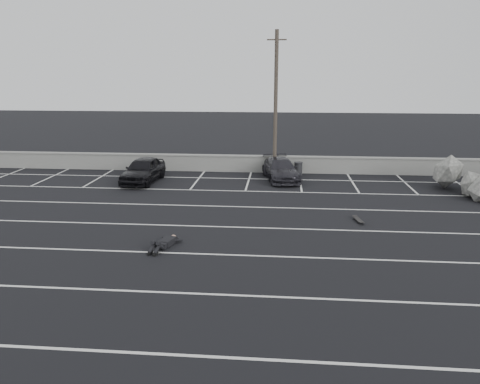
# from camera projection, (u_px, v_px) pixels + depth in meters

# --- Properties ---
(ground) EXTENTS (120.00, 120.00, 0.00)m
(ground) POSITION_uv_depth(u_px,v_px,m) (197.00, 254.00, 16.32)
(ground) COLOR black
(ground) RESTS_ON ground
(seawall) EXTENTS (50.00, 0.45, 1.06)m
(seawall) POSITION_uv_depth(u_px,v_px,m) (236.00, 163.00, 29.69)
(seawall) COLOR gray
(seawall) RESTS_ON ground
(stall_lines) EXTENTS (36.00, 20.05, 0.01)m
(stall_lines) POSITION_uv_depth(u_px,v_px,m) (213.00, 216.00, 20.58)
(stall_lines) COLOR silver
(stall_lines) RESTS_ON ground
(car_left) EXTENTS (1.94, 4.27, 1.42)m
(car_left) POSITION_uv_depth(u_px,v_px,m) (143.00, 170.00, 26.86)
(car_left) COLOR black
(car_left) RESTS_ON ground
(car_right) EXTENTS (2.56, 4.52, 1.24)m
(car_right) POSITION_uv_depth(u_px,v_px,m) (281.00, 169.00, 27.44)
(car_right) COLOR #25242A
(car_right) RESTS_ON ground
(utility_pole) EXTENTS (1.14, 0.23, 8.54)m
(utility_pole) POSITION_uv_depth(u_px,v_px,m) (276.00, 104.00, 27.77)
(utility_pole) COLOR #4C4238
(utility_pole) RESTS_ON ground
(trash_bin) EXTENTS (0.69, 0.69, 0.82)m
(trash_bin) POSITION_uv_depth(u_px,v_px,m) (298.00, 169.00, 28.62)
(trash_bin) COLOR #252527
(trash_bin) RESTS_ON ground
(person) EXTENTS (2.03, 2.71, 0.45)m
(person) POSITION_uv_depth(u_px,v_px,m) (167.00, 239.00, 17.13)
(person) COLOR black
(person) RESTS_ON ground
(skateboard) EXTENTS (0.35, 0.85, 0.10)m
(skateboard) POSITION_uv_depth(u_px,v_px,m) (358.00, 220.00, 19.83)
(skateboard) COLOR black
(skateboard) RESTS_ON ground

